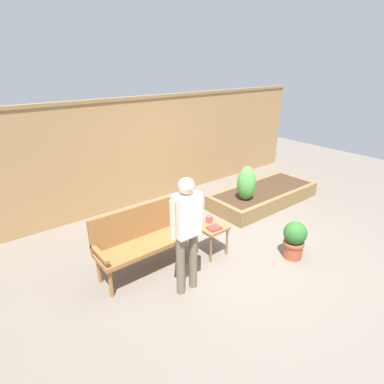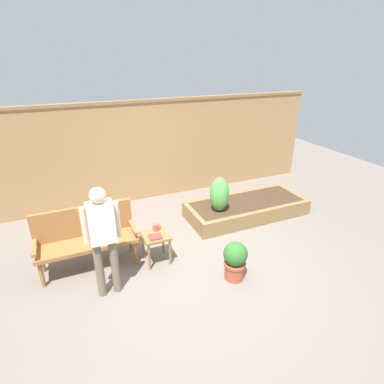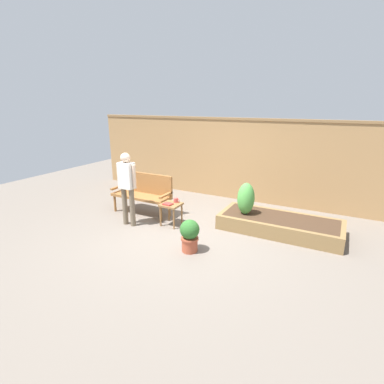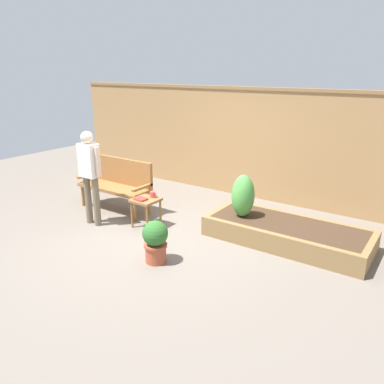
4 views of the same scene
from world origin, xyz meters
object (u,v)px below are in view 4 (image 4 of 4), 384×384
object	(u,v)px
cup_on_table	(153,195)
book_on_table	(141,199)
potted_boxwood	(155,240)
garden_bench	(118,180)
shrub_near_bench	(243,196)
person_by_bench	(90,170)
side_table	(146,204)

from	to	relation	value
cup_on_table	book_on_table	size ratio (longest dim) A/B	0.71
book_on_table	potted_boxwood	distance (m)	1.22
garden_bench	potted_boxwood	distance (m)	2.23
shrub_near_bench	person_by_bench	bearing A→B (deg)	-154.92
garden_bench	person_by_bench	xyz separation A→B (m)	(0.17, -0.76, 0.39)
book_on_table	shrub_near_bench	size ratio (longest dim) A/B	0.29
side_table	shrub_near_bench	size ratio (longest dim) A/B	0.72
garden_bench	side_table	distance (m)	1.05
shrub_near_bench	garden_bench	bearing A→B (deg)	-173.28
person_by_bench	side_table	bearing A→B (deg)	27.49
potted_boxwood	shrub_near_bench	world-z (taller)	shrub_near_bench
book_on_table	person_by_bench	distance (m)	0.95
garden_bench	side_table	world-z (taller)	garden_bench
garden_bench	person_by_bench	bearing A→B (deg)	-77.08
cup_on_table	garden_bench	bearing A→B (deg)	167.95
book_on_table	person_by_bench	size ratio (longest dim) A/B	0.12
garden_bench	book_on_table	distance (m)	1.04
side_table	cup_on_table	distance (m)	0.19
cup_on_table	book_on_table	world-z (taller)	cup_on_table
side_table	person_by_bench	bearing A→B (deg)	-152.51
person_by_bench	potted_boxwood	bearing A→B (deg)	-14.01
potted_boxwood	garden_bench	bearing A→B (deg)	147.75
shrub_near_bench	person_by_bench	size ratio (longest dim) A/B	0.43
garden_bench	cup_on_table	bearing A→B (deg)	-12.05
garden_bench	potted_boxwood	xyz separation A→B (m)	(1.88, -1.19, -0.22)
garden_bench	person_by_bench	size ratio (longest dim) A/B	0.92
cup_on_table	person_by_bench	xyz separation A→B (m)	(-0.85, -0.54, 0.40)
book_on_table	cup_on_table	bearing A→B (deg)	73.80
shrub_near_bench	potted_boxwood	bearing A→B (deg)	-109.66
potted_boxwood	shrub_near_bench	xyz separation A→B (m)	(0.53, 1.47, 0.31)
garden_bench	shrub_near_bench	distance (m)	2.42
potted_boxwood	person_by_bench	size ratio (longest dim) A/B	0.38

